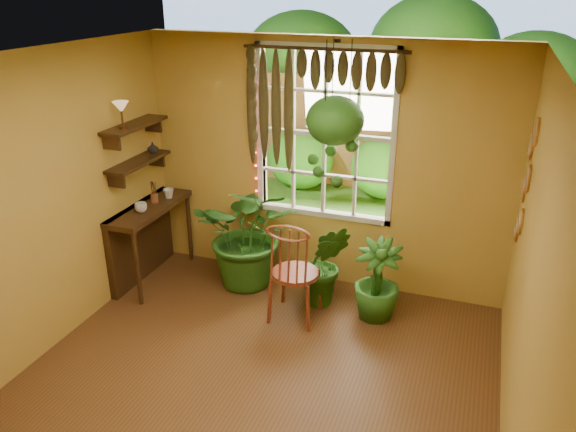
% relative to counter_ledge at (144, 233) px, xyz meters
% --- Properties ---
extents(floor, '(4.50, 4.50, 0.00)m').
position_rel_counter_ledge_xyz_m(floor, '(1.91, -1.60, -0.55)').
color(floor, brown).
rests_on(floor, ground).
extents(ceiling, '(4.50, 4.50, 0.00)m').
position_rel_counter_ledge_xyz_m(ceiling, '(1.91, -1.60, 2.15)').
color(ceiling, silver).
rests_on(ceiling, wall_back).
extents(wall_back, '(4.00, 0.00, 4.00)m').
position_rel_counter_ledge_xyz_m(wall_back, '(1.91, 0.65, 0.80)').
color(wall_back, gold).
rests_on(wall_back, floor).
extents(wall_left, '(0.00, 4.50, 4.50)m').
position_rel_counter_ledge_xyz_m(wall_left, '(-0.09, -1.60, 0.80)').
color(wall_left, gold).
rests_on(wall_left, floor).
extents(wall_right, '(0.00, 4.50, 4.50)m').
position_rel_counter_ledge_xyz_m(wall_right, '(3.91, -1.60, 0.80)').
color(wall_right, gold).
rests_on(wall_right, floor).
extents(window, '(1.52, 0.10, 1.86)m').
position_rel_counter_ledge_xyz_m(window, '(1.91, 0.68, 1.15)').
color(window, silver).
rests_on(window, wall_back).
extents(valance_vine, '(1.70, 0.12, 1.10)m').
position_rel_counter_ledge_xyz_m(valance_vine, '(1.82, 0.56, 1.73)').
color(valance_vine, '#3A240F').
rests_on(valance_vine, window).
extents(string_lights, '(0.03, 0.03, 1.54)m').
position_rel_counter_ledge_xyz_m(string_lights, '(1.15, 0.59, 1.20)').
color(string_lights, '#FF2633').
rests_on(string_lights, window).
extents(wall_plates, '(0.04, 0.32, 1.10)m').
position_rel_counter_ledge_xyz_m(wall_plates, '(3.89, 0.19, 1.00)').
color(wall_plates, beige).
rests_on(wall_plates, wall_right).
extents(counter_ledge, '(0.40, 1.20, 0.90)m').
position_rel_counter_ledge_xyz_m(counter_ledge, '(0.00, 0.00, 0.00)').
color(counter_ledge, '#3A240F').
rests_on(counter_ledge, floor).
extents(shelf_lower, '(0.25, 0.90, 0.04)m').
position_rel_counter_ledge_xyz_m(shelf_lower, '(0.03, 0.00, 0.85)').
color(shelf_lower, '#3A240F').
rests_on(shelf_lower, wall_left).
extents(shelf_upper, '(0.25, 0.90, 0.04)m').
position_rel_counter_ledge_xyz_m(shelf_upper, '(0.03, 0.00, 1.25)').
color(shelf_upper, '#3A240F').
rests_on(shelf_upper, wall_left).
extents(backyard, '(14.00, 10.00, 12.00)m').
position_rel_counter_ledge_xyz_m(backyard, '(2.15, 5.27, 0.73)').
color(backyard, '#2B5F1B').
rests_on(backyard, ground).
extents(windsor_chair, '(0.48, 0.51, 1.27)m').
position_rel_counter_ledge_xyz_m(windsor_chair, '(1.90, -0.25, -0.18)').
color(windsor_chair, maroon).
rests_on(windsor_chair, floor).
extents(potted_plant_left, '(1.28, 1.16, 1.25)m').
position_rel_counter_ledge_xyz_m(potted_plant_left, '(1.20, 0.26, 0.07)').
color(potted_plant_left, '#1A4913').
rests_on(potted_plant_left, floor).
extents(potted_plant_mid, '(0.60, 0.52, 0.93)m').
position_rel_counter_ledge_xyz_m(potted_plant_mid, '(2.10, 0.13, -0.09)').
color(potted_plant_mid, '#1A4913').
rests_on(potted_plant_mid, floor).
extents(potted_plant_right, '(0.48, 0.48, 0.85)m').
position_rel_counter_ledge_xyz_m(potted_plant_right, '(2.67, 0.06, -0.13)').
color(potted_plant_right, '#1A4913').
rests_on(potted_plant_right, floor).
extents(hanging_basket, '(0.58, 0.58, 1.41)m').
position_rel_counter_ledge_xyz_m(hanging_basket, '(2.09, 0.39, 1.32)').
color(hanging_basket, black).
rests_on(hanging_basket, ceiling).
extents(cup_a, '(0.17, 0.17, 0.10)m').
position_rel_counter_ledge_xyz_m(cup_a, '(0.13, -0.18, 0.40)').
color(cup_a, silver).
rests_on(cup_a, counter_ledge).
extents(cup_b, '(0.14, 0.14, 0.11)m').
position_rel_counter_ledge_xyz_m(cup_b, '(0.19, 0.29, 0.40)').
color(cup_b, beige).
rests_on(cup_b, counter_ledge).
extents(brush_jar, '(0.08, 0.08, 0.31)m').
position_rel_counter_ledge_xyz_m(brush_jar, '(0.11, 0.12, 0.47)').
color(brush_jar, brown).
rests_on(brush_jar, counter_ledge).
extents(shelf_vase, '(0.16, 0.16, 0.12)m').
position_rel_counter_ledge_xyz_m(shelf_vase, '(0.04, 0.28, 0.93)').
color(shelf_vase, '#B2AD99').
rests_on(shelf_vase, shelf_lower).
extents(tiffany_lamp, '(0.16, 0.16, 0.27)m').
position_rel_counter_ledge_xyz_m(tiffany_lamp, '(0.05, -0.22, 1.47)').
color(tiffany_lamp, '#523317').
rests_on(tiffany_lamp, shelf_upper).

